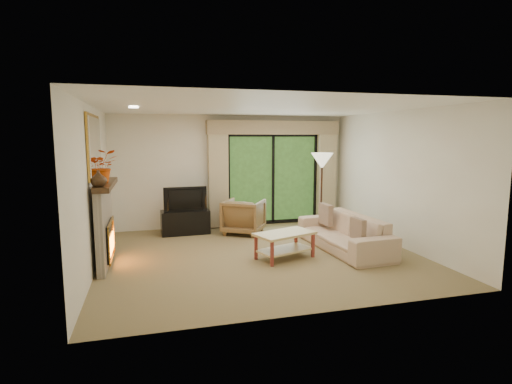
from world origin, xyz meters
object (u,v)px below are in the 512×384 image
object	(u,v)px
sofa	(344,232)
armchair	(244,216)
coffee_table	(285,245)
media_console	(185,222)

from	to	relation	value
sofa	armchair	bearing A→B (deg)	-141.64
armchair	coffee_table	bearing A→B (deg)	129.33
media_console	sofa	bearing A→B (deg)	-38.47
media_console	armchair	bearing A→B (deg)	-16.29
armchair	coffee_table	size ratio (longest dim) A/B	0.81
armchair	sofa	xyz separation A→B (m)	(1.52, -1.71, -0.05)
media_console	coffee_table	world-z (taller)	media_console
media_console	armchair	xyz separation A→B (m)	(1.24, -0.31, 0.12)
media_console	coffee_table	size ratio (longest dim) A/B	1.01
armchair	sofa	world-z (taller)	armchair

